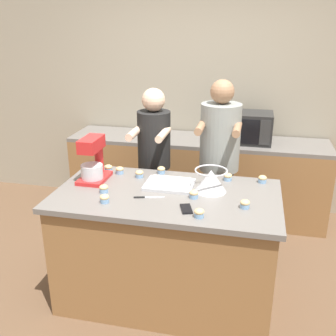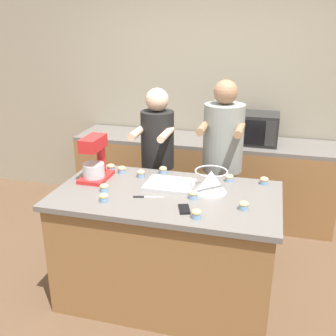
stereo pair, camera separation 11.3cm
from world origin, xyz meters
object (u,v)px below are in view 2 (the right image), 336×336
(person_left, at_px, (158,167))
(cupcake_7, at_px, (104,188))
(knife, at_px, (146,197))
(cupcake_5, at_px, (193,195))
(cupcake_1, at_px, (122,169))
(cupcake_9, at_px, (141,173))
(cupcake_10, at_px, (244,205))
(cupcake_6, at_px, (163,170))
(person_right, at_px, (222,169))
(cupcake_8, at_px, (111,167))
(stand_mixer, at_px, (95,161))
(cupcake_2, at_px, (229,178))
(microwave_oven, at_px, (253,128))
(cupcake_4, at_px, (196,214))
(cupcake_0, at_px, (264,181))
(baking_tray, at_px, (170,184))
(mixing_bowl, at_px, (211,181))
(cupcake_3, at_px, (104,197))
(cell_phone, at_px, (184,209))

(person_left, height_order, cupcake_7, person_left)
(knife, xyz_separation_m, cupcake_5, (0.33, 0.07, 0.03))
(knife, relative_size, cupcake_1, 3.30)
(person_left, relative_size, cupcake_9, 23.58)
(person_left, relative_size, cupcake_10, 23.58)
(cupcake_6, relative_size, cupcake_9, 1.00)
(person_right, height_order, cupcake_1, person_right)
(cupcake_7, height_order, cupcake_8, same)
(stand_mixer, distance_m, cupcake_1, 0.27)
(cupcake_2, distance_m, cupcake_6, 0.55)
(person_right, bearing_deg, knife, -116.96)
(microwave_oven, distance_m, cupcake_4, 1.86)
(stand_mixer, bearing_deg, cupcake_1, 50.20)
(cupcake_8, relative_size, cupcake_10, 1.00)
(cupcake_0, xyz_separation_m, cupcake_10, (-0.12, -0.48, 0.00))
(knife, bearing_deg, cupcake_0, 30.15)
(cupcake_1, bearing_deg, knife, -49.75)
(person_right, xyz_separation_m, cupcake_1, (-0.78, -0.43, 0.08))
(cupcake_5, distance_m, cupcake_6, 0.54)
(person_right, bearing_deg, cupcake_0, -45.11)
(cupcake_6, bearing_deg, baking_tray, -63.57)
(microwave_oven, distance_m, cupcake_0, 1.17)
(person_right, relative_size, knife, 7.56)
(mixing_bowl, bearing_deg, cupcake_0, 33.68)
(cupcake_2, relative_size, cupcake_9, 1.00)
(cupcake_3, distance_m, cupcake_8, 0.61)
(person_right, xyz_separation_m, cupcake_7, (-0.76, -0.82, 0.08))
(cupcake_4, height_order, cupcake_6, same)
(stand_mixer, bearing_deg, cupcake_10, -11.74)
(person_left, xyz_separation_m, cupcake_2, (0.70, -0.39, 0.11))
(cupcake_3, bearing_deg, cupcake_8, 108.18)
(cupcake_5, bearing_deg, cupcake_8, 154.88)
(mixing_bowl, height_order, cupcake_9, mixing_bowl)
(microwave_oven, relative_size, cupcake_9, 7.91)
(stand_mixer, height_order, cupcake_9, stand_mixer)
(cell_phone, xyz_separation_m, cupcake_5, (0.02, 0.19, 0.02))
(cupcake_2, distance_m, cupcake_10, 0.49)
(cupcake_3, bearing_deg, cupcake_6, 68.10)
(cupcake_1, xyz_separation_m, cupcake_6, (0.33, 0.08, 0.00))
(person_left, height_order, cupcake_8, person_left)
(baking_tray, relative_size, cupcake_3, 5.59)
(person_left, distance_m, stand_mixer, 0.74)
(stand_mixer, bearing_deg, microwave_oven, 50.87)
(cupcake_1, bearing_deg, cupcake_10, -22.36)
(stand_mixer, xyz_separation_m, knife, (0.50, -0.23, -0.15))
(person_left, bearing_deg, cupcake_4, -61.60)
(mixing_bowl, relative_size, cell_phone, 1.53)
(person_left, relative_size, cupcake_5, 23.58)
(stand_mixer, xyz_separation_m, cupcake_10, (1.19, -0.25, -0.13))
(mixing_bowl, bearing_deg, person_right, 89.94)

